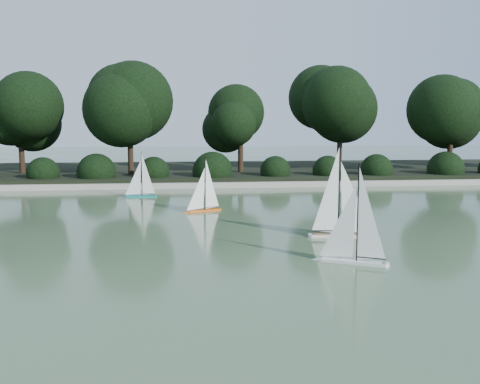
# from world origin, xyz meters

# --- Properties ---
(ground) EXTENTS (80.00, 80.00, 0.00)m
(ground) POSITION_xyz_m (0.00, 0.00, 0.00)
(ground) COLOR #32482B
(ground) RESTS_ON ground
(pond_coping) EXTENTS (40.00, 0.35, 0.18)m
(pond_coping) POSITION_xyz_m (0.00, 9.00, 0.09)
(pond_coping) COLOR gray
(pond_coping) RESTS_ON ground
(far_bank) EXTENTS (40.00, 8.00, 0.30)m
(far_bank) POSITION_xyz_m (0.00, 13.00, 0.15)
(far_bank) COLOR black
(far_bank) RESTS_ON ground
(tree_line) EXTENTS (26.31, 3.93, 4.39)m
(tree_line) POSITION_xyz_m (1.23, 11.44, 2.64)
(tree_line) COLOR black
(tree_line) RESTS_ON ground
(shrub_hedge) EXTENTS (29.10, 1.10, 1.10)m
(shrub_hedge) POSITION_xyz_m (0.00, 9.90, 0.45)
(shrub_hedge) COLOR black
(shrub_hedge) RESTS_ON ground
(sailboat_white_a) EXTENTS (1.13, 0.69, 1.63)m
(sailboat_white_a) POSITION_xyz_m (1.33, -0.70, 0.26)
(sailboat_white_a) COLOR silver
(sailboat_white_a) RESTS_ON ground
(sailboat_white_b) EXTENTS (1.37, 0.38, 1.87)m
(sailboat_white_b) POSITION_xyz_m (1.88, 1.09, 0.29)
(sailboat_white_b) COLOR silver
(sailboat_white_b) RESTS_ON ground
(sailboat_orange) EXTENTS (0.99, 0.55, 1.40)m
(sailboat_orange) POSITION_xyz_m (-0.73, 4.27, 0.22)
(sailboat_orange) COLOR #E65B13
(sailboat_orange) RESTS_ON ground
(sailboat_teal) EXTENTS (1.03, 0.25, 1.40)m
(sailboat_teal) POSITION_xyz_m (-2.45, 7.06, 0.22)
(sailboat_teal) COLOR #128583
(sailboat_teal) RESTS_ON ground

